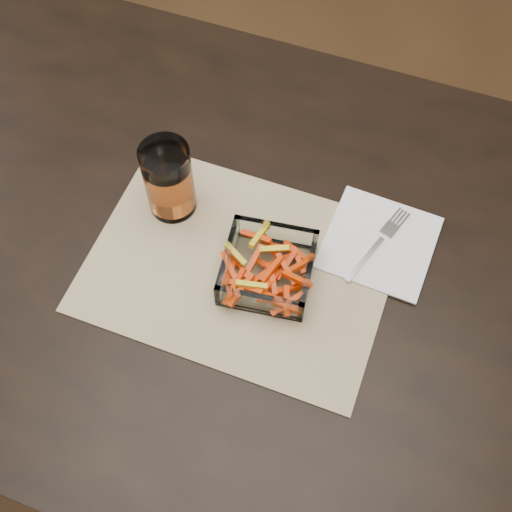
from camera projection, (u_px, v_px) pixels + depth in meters
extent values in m
plane|color=#331E0F|center=(244.00, 392.00, 1.65)|extent=(4.50, 4.50, 0.00)
cube|color=black|center=(236.00, 249.00, 1.01)|extent=(1.60, 0.90, 0.03)
cylinder|color=black|center=(30.00, 120.00, 1.63)|extent=(0.06, 0.06, 0.72)
cube|color=tan|center=(239.00, 266.00, 0.98)|extent=(0.45, 0.33, 0.00)
cube|color=white|center=(268.00, 274.00, 0.97)|extent=(0.15, 0.15, 0.01)
cube|color=white|center=(276.00, 233.00, 0.98)|extent=(0.13, 0.03, 0.05)
cube|color=white|center=(259.00, 304.00, 0.92)|extent=(0.13, 0.03, 0.05)
cube|color=white|center=(228.00, 260.00, 0.95)|extent=(0.03, 0.13, 0.05)
cube|color=white|center=(308.00, 275.00, 0.94)|extent=(0.03, 0.13, 0.05)
cylinder|color=white|center=(169.00, 180.00, 0.98)|extent=(0.08, 0.08, 0.13)
cylinder|color=#AE4A18|center=(170.00, 185.00, 0.99)|extent=(0.07, 0.07, 0.09)
cube|color=white|center=(379.00, 242.00, 1.00)|extent=(0.17, 0.17, 0.00)
cube|color=silver|center=(365.00, 259.00, 0.98)|extent=(0.04, 0.09, 0.00)
cube|color=silver|center=(390.00, 229.00, 1.00)|extent=(0.03, 0.03, 0.00)
cube|color=silver|center=(395.00, 214.00, 1.02)|extent=(0.01, 0.03, 0.00)
cube|color=silver|center=(398.00, 216.00, 1.01)|extent=(0.01, 0.03, 0.00)
cube|color=silver|center=(401.00, 218.00, 1.01)|extent=(0.01, 0.03, 0.00)
cube|color=silver|center=(404.00, 220.00, 1.01)|extent=(0.01, 0.03, 0.00)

